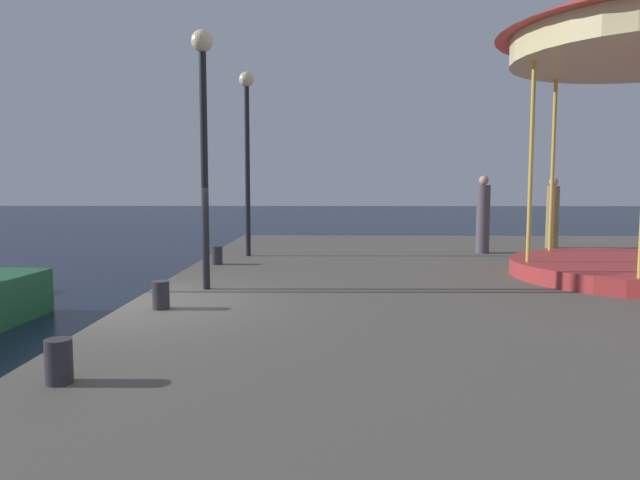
# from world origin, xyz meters

# --- Properties ---
(ground_plane) EXTENTS (120.00, 120.00, 0.00)m
(ground_plane) POSITION_xyz_m (0.00, 0.00, 0.00)
(ground_plane) COLOR black
(quay_dock) EXTENTS (14.41, 23.22, 0.80)m
(quay_dock) POSITION_xyz_m (7.21, 0.00, 0.40)
(quay_dock) COLOR #5B564F
(quay_dock) RESTS_ON ground
(lamp_post_near_edge) EXTENTS (0.36, 0.36, 4.26)m
(lamp_post_near_edge) POSITION_xyz_m (0.93, 1.16, 3.72)
(lamp_post_near_edge) COLOR black
(lamp_post_near_edge) RESTS_ON quay_dock
(lamp_post_mid_promenade) EXTENTS (0.36, 0.36, 4.44)m
(lamp_post_mid_promenade) POSITION_xyz_m (0.99, 5.80, 3.82)
(lamp_post_mid_promenade) COLOR black
(lamp_post_mid_promenade) RESTS_ON quay_dock
(bollard_north) EXTENTS (0.24, 0.24, 0.40)m
(bollard_north) POSITION_xyz_m (0.61, -3.60, 1.00)
(bollard_north) COLOR #2D2D33
(bollard_north) RESTS_ON quay_dock
(bollard_south) EXTENTS (0.24, 0.24, 0.40)m
(bollard_south) POSITION_xyz_m (0.62, -0.45, 1.00)
(bollard_south) COLOR #2D2D33
(bollard_south) RESTS_ON quay_dock
(bollard_center) EXTENTS (0.24, 0.24, 0.40)m
(bollard_center) POSITION_xyz_m (0.52, 4.24, 1.00)
(bollard_center) COLOR #2D2D33
(bollard_center) RESTS_ON quay_dock
(person_by_the_water) EXTENTS (0.34, 0.34, 1.98)m
(person_by_the_water) POSITION_xyz_m (6.90, 6.52, 1.73)
(person_by_the_water) COLOR #514C56
(person_by_the_water) RESTS_ON quay_dock
(person_mid_promenade) EXTENTS (0.34, 0.34, 1.94)m
(person_mid_promenade) POSITION_xyz_m (9.12, 7.74, 1.72)
(person_mid_promenade) COLOR #937A4C
(person_mid_promenade) RESTS_ON quay_dock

